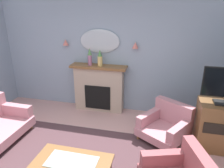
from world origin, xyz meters
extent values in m
cube|color=#8C9EB2|center=(0.00, 2.55, 1.41)|extent=(6.66, 0.10, 2.82)
cube|color=tan|center=(-0.30, 2.34, 0.55)|extent=(1.20, 0.28, 1.10)
cube|color=black|center=(-0.30, 2.24, 0.38)|extent=(0.64, 0.12, 0.60)
cube|color=brown|center=(-0.30, 2.32, 1.13)|extent=(1.36, 0.36, 0.06)
cylinder|color=#9E6084|center=(-0.50, 2.30, 1.28)|extent=(0.10, 0.10, 0.25)
cone|color=#4C8447|center=(-0.50, 2.30, 1.49)|extent=(0.10, 0.10, 0.16)
cylinder|color=tan|center=(-0.25, 2.30, 1.28)|extent=(0.12, 0.12, 0.23)
cone|color=#4C8447|center=(-0.25, 2.30, 1.47)|extent=(0.10, 0.10, 0.16)
ellipsoid|color=#B2BCC6|center=(-0.30, 2.47, 1.71)|extent=(0.96, 0.06, 0.56)
cone|color=#D17066|center=(-1.15, 2.42, 1.66)|extent=(0.14, 0.14, 0.14)
cone|color=#D17066|center=(0.55, 2.42, 1.66)|extent=(0.14, 0.14, 0.14)
cube|color=brown|center=(0.04, -0.12, 0.42)|extent=(1.10, 0.60, 0.04)
cube|color=#8C9E99|center=(0.04, -0.12, 0.44)|extent=(0.72, 0.36, 0.01)
cylinder|color=brown|center=(-0.45, 0.12, 0.20)|extent=(0.06, 0.06, 0.40)
cube|color=#B77A84|center=(-1.81, 1.12, 0.40)|extent=(0.76, 0.17, 0.24)
cylinder|color=brown|center=(-1.47, 1.10, 0.05)|extent=(0.07, 0.07, 0.10)
cylinder|color=brown|center=(-2.15, 1.12, 0.05)|extent=(0.07, 0.07, 0.10)
cube|color=#B77A84|center=(1.30, 1.37, 0.18)|extent=(1.10, 1.10, 0.16)
cube|color=#B77A84|center=(1.48, 1.65, 0.48)|extent=(0.76, 0.56, 0.45)
cube|color=#B77A84|center=(1.01, 1.55, 0.37)|extent=(0.50, 0.68, 0.22)
cube|color=#B77A84|center=(1.58, 1.18, 0.37)|extent=(0.50, 0.68, 0.22)
cylinder|color=brown|center=(0.83, 1.26, 0.05)|extent=(0.06, 0.06, 0.10)
cylinder|color=brown|center=(1.40, 0.90, 0.05)|extent=(0.06, 0.06, 0.10)
cylinder|color=brown|center=(1.19, 1.84, 0.05)|extent=(0.06, 0.06, 0.10)
cylinder|color=brown|center=(1.77, 1.47, 0.05)|extent=(0.06, 0.06, 0.10)
cube|color=#934C51|center=(1.75, 0.14, 0.48)|extent=(0.41, 0.81, 0.45)
cube|color=#934C51|center=(1.32, 0.35, 0.37)|extent=(0.73, 0.36, 0.22)
cube|color=brown|center=(2.28, 1.38, 0.45)|extent=(0.80, 0.56, 0.90)
camera|label=1|loc=(1.15, -2.30, 2.50)|focal=33.69mm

